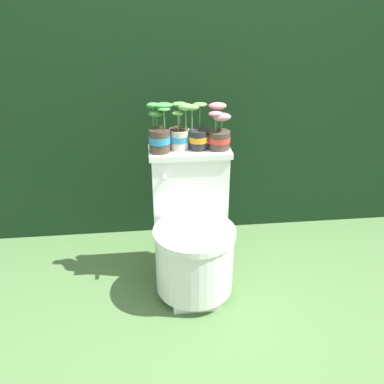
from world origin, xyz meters
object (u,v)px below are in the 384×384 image
potted_plant_left (159,134)px  potted_plant_midright (219,132)px  potted_plant_midleft (180,133)px  potted_plant_middle (198,135)px  toilet (193,236)px

potted_plant_left → potted_plant_midright: potted_plant_left is taller
potted_plant_midright → potted_plant_left: bearing=-178.7°
potted_plant_midleft → potted_plant_midright: bearing=-5.9°
potted_plant_midleft → potted_plant_midright: 0.20m
potted_plant_middle → potted_plant_midright: bearing=-4.7°
potted_plant_midleft → potted_plant_midright: size_ratio=1.04×
potted_plant_midright → potted_plant_midleft: bearing=174.1°
potted_plant_left → potted_plant_middle: potted_plant_left is taller
toilet → potted_plant_midright: bearing=44.7°
toilet → potted_plant_midright: (0.15, 0.15, 0.53)m
toilet → potted_plant_middle: potted_plant_middle is taller
potted_plant_middle → potted_plant_midright: (0.11, -0.01, 0.02)m
potted_plant_left → potted_plant_middle: size_ratio=1.04×
potted_plant_left → toilet: bearing=-43.0°
potted_plant_midright → toilet: bearing=-135.3°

